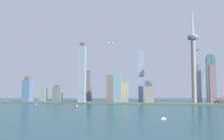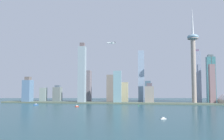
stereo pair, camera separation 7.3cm
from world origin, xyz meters
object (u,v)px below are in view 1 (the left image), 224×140
(skyscraper_10, at_px, (57,94))
(boat_2, at_px, (77,106))
(skyscraper_7, at_px, (212,84))
(skyscraper_3, at_px, (117,87))
(skyscraper_1, at_px, (197,77))
(observation_tower, at_px, (193,56))
(skyscraper_6, at_px, (89,86))
(airplane, at_px, (111,43))
(skyscraper_11, at_px, (211,79))
(skyscraper_2, at_px, (82,74))
(skyscraper_5, at_px, (111,88))
(channel_buoy_0, at_px, (138,106))
(skyscraper_9, at_px, (149,94))
(skyscraper_13, at_px, (28,91))
(skyscraper_4, at_px, (125,92))
(skyscraper_12, at_px, (43,95))
(boat_1, at_px, (36,105))
(skyscraper_0, at_px, (148,92))
(boat_0, at_px, (163,118))
(skyscraper_8, at_px, (141,76))

(skyscraper_10, distance_m, boat_2, 270.08)
(skyscraper_7, bearing_deg, skyscraper_3, -175.35)
(skyscraper_1, bearing_deg, observation_tower, -113.55)
(skyscraper_6, relative_size, airplane, 3.73)
(skyscraper_7, xyz_separation_m, skyscraper_11, (14.77, 67.68, 15.91))
(skyscraper_2, height_order, skyscraper_3, skyscraper_2)
(skyscraper_5, bearing_deg, skyscraper_7, -5.58)
(skyscraper_3, height_order, channel_buoy_0, skyscraper_3)
(skyscraper_2, height_order, skyscraper_5, skyscraper_2)
(skyscraper_2, relative_size, skyscraper_9, 3.04)
(skyscraper_9, bearing_deg, skyscraper_13, -177.30)
(skyscraper_3, relative_size, skyscraper_4, 1.51)
(skyscraper_7, distance_m, skyscraper_13, 550.77)
(skyscraper_12, bearing_deg, boat_2, -46.60)
(skyscraper_7, height_order, boat_1, skyscraper_7)
(skyscraper_0, bearing_deg, airplane, -167.20)
(boat_0, bearing_deg, channel_buoy_0, 81.19)
(skyscraper_13, height_order, boat_0, skyscraper_13)
(skyscraper_0, relative_size, skyscraper_3, 0.70)
(observation_tower, xyz_separation_m, skyscraper_4, (-205.66, 58.67, -106.72))
(skyscraper_8, height_order, boat_1, skyscraper_8)
(skyscraper_2, relative_size, skyscraper_4, 2.85)
(skyscraper_5, bearing_deg, skyscraper_10, 165.27)
(skyscraper_4, height_order, boat_1, skyscraper_4)
(skyscraper_11, height_order, skyscraper_13, skyscraper_11)
(skyscraper_12, height_order, boat_1, skyscraper_12)
(skyscraper_6, distance_m, skyscraper_12, 157.21)
(skyscraper_13, bearing_deg, skyscraper_7, 2.66)
(skyscraper_3, xyz_separation_m, skyscraper_5, (-27.31, 51.07, -4.45))
(skyscraper_10, bearing_deg, skyscraper_9, -15.67)
(observation_tower, height_order, boat_2, observation_tower)
(skyscraper_8, bearing_deg, skyscraper_2, -148.48)
(skyscraper_4, distance_m, boat_0, 401.34)
(skyscraper_10, relative_size, airplane, 1.98)
(skyscraper_6, xyz_separation_m, skyscraper_13, (-177.85, -64.49, -14.04))
(skyscraper_5, distance_m, skyscraper_10, 205.47)
(skyscraper_12, distance_m, boat_0, 521.17)
(boat_0, distance_m, channel_buoy_0, 234.28)
(skyscraper_3, height_order, skyscraper_13, skyscraper_3)
(skyscraper_0, height_order, skyscraper_11, skyscraper_11)
(skyscraper_0, relative_size, boat_2, 7.57)
(skyscraper_10, height_order, channel_buoy_0, skyscraper_10)
(skyscraper_7, bearing_deg, skyscraper_10, 170.70)
(skyscraper_4, relative_size, skyscraper_10, 1.17)
(skyscraper_11, distance_m, boat_2, 433.04)
(skyscraper_12, xyz_separation_m, airplane, (232.69, -19.20, 163.62))
(skyscraper_1, distance_m, boat_2, 374.55)
(skyscraper_4, relative_size, skyscraper_9, 1.07)
(skyscraper_13, relative_size, channel_buoy_0, 28.04)
(skyscraper_2, height_order, skyscraper_11, skyscraper_2)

